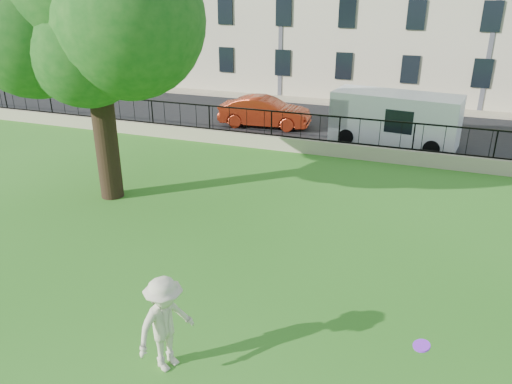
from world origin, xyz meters
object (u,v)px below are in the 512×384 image
at_px(man, 166,324).
at_px(frisbee, 422,346).
at_px(red_sedan, 265,112).
at_px(white_van, 395,119).

xyz_separation_m(man, frisbee, (4.46, 0.28, 0.57)).
bearing_deg(red_sedan, frisbee, -158.16).
bearing_deg(frisbee, white_van, 97.11).
relative_size(man, frisbee, 7.23).
bearing_deg(white_van, frisbee, -75.33).
bearing_deg(frisbee, red_sedan, 116.81).
bearing_deg(red_sedan, man, -171.67).
bearing_deg(white_van, man, -91.02).
distance_m(frisbee, white_van, 16.16).
distance_m(man, red_sedan, 17.57).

